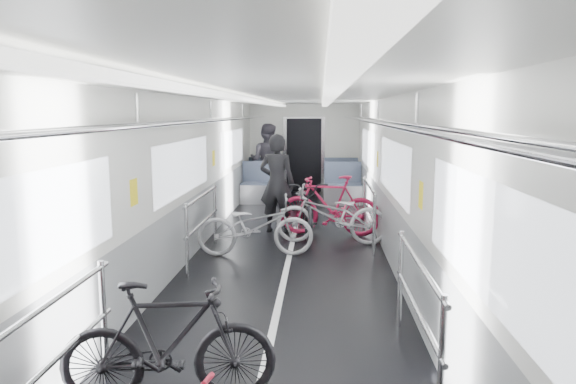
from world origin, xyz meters
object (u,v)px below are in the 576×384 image
object	(u,v)px
bike_right_mid	(331,215)
bike_aisle	(305,207)
person_standing	(277,184)
person_seated	(267,161)
bike_left_far	(255,226)
bike_right_far	(330,205)
bike_left_mid	(169,343)

from	to	relation	value
bike_right_mid	bike_aisle	size ratio (longest dim) A/B	0.99
person_standing	person_seated	distance (m)	3.93
bike_left_far	person_seated	size ratio (longest dim) A/B	0.93
bike_left_far	bike_right_far	bearing A→B (deg)	-44.90
bike_left_far	bike_right_far	xyz separation A→B (m)	(1.15, 1.38, 0.08)
bike_left_mid	bike_left_far	xyz separation A→B (m)	(0.13, 4.05, -0.02)
bike_aisle	bike_left_far	bearing A→B (deg)	-124.69
bike_left_mid	bike_left_far	distance (m)	4.05
bike_left_mid	bike_left_far	size ratio (longest dim) A/B	0.91
bike_right_far	bike_aisle	world-z (taller)	bike_right_far
bike_right_far	bike_aisle	size ratio (longest dim) A/B	0.96
bike_left_far	bike_right_mid	xyz separation A→B (m)	(1.17, 0.78, 0.02)
person_standing	bike_right_far	bearing A→B (deg)	179.39
bike_right_far	bike_aisle	distance (m)	0.45
bike_left_mid	person_standing	size ratio (longest dim) A/B	0.89
bike_aisle	bike_right_far	bearing A→B (deg)	-20.66
bike_left_far	person_seated	xyz separation A→B (m)	(-0.39, 5.46, 0.48)
bike_left_mid	bike_right_far	size ratio (longest dim) A/B	0.89
person_standing	bike_aisle	bearing A→B (deg)	179.60
bike_right_mid	bike_aisle	xyz separation A→B (m)	(-0.46, 0.69, 0.01)
bike_right_far	person_standing	distance (m)	1.03
person_standing	bike_left_mid	bearing A→B (deg)	97.40
bike_right_far	person_seated	world-z (taller)	person_seated
bike_left_mid	bike_right_far	bearing A→B (deg)	-22.12
bike_right_mid	person_seated	bearing A→B (deg)	-157.19
bike_left_far	bike_aisle	bearing A→B (deg)	-30.79
bike_right_far	person_standing	xyz separation A→B (m)	(-0.95, 0.19, 0.36)
person_standing	person_seated	size ratio (longest dim) A/B	0.95
bike_left_mid	bike_right_mid	world-z (taller)	bike_right_mid
bike_aisle	person_standing	bearing A→B (deg)	159.80
bike_aisle	person_standing	distance (m)	0.66
bike_right_far	person_standing	size ratio (longest dim) A/B	1.00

